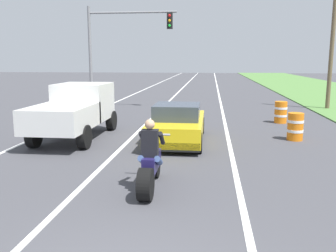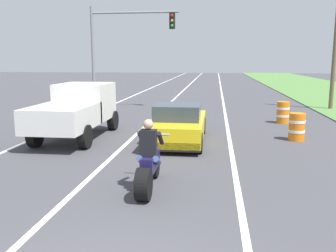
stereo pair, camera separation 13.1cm
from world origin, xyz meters
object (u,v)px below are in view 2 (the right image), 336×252
object	(u,v)px
traffic_light_mast_near	(120,40)
construction_barrel_nearest	(297,127)
sports_car_yellow	(178,124)
construction_barrel_mid	(283,112)
motorcycle_with_rider	(149,165)
pickup_truck_left_lane_white	(77,109)

from	to	relation	value
traffic_light_mast_near	construction_barrel_nearest	bearing A→B (deg)	-43.42
sports_car_yellow	construction_barrel_mid	world-z (taller)	sports_car_yellow
construction_barrel_mid	sports_car_yellow	bearing A→B (deg)	-134.23
motorcycle_with_rider	traffic_light_mast_near	world-z (taller)	traffic_light_mast_near
motorcycle_with_rider	pickup_truck_left_lane_white	world-z (taller)	pickup_truck_left_lane_white
pickup_truck_left_lane_white	construction_barrel_nearest	bearing A→B (deg)	4.12
pickup_truck_left_lane_white	construction_barrel_mid	world-z (taller)	pickup_truck_left_lane_white
motorcycle_with_rider	traffic_light_mast_near	size ratio (longest dim) A/B	0.37
motorcycle_with_rider	pickup_truck_left_lane_white	xyz separation A→B (m)	(-3.66, 5.23, 0.51)
sports_car_yellow	pickup_truck_left_lane_white	world-z (taller)	pickup_truck_left_lane_white
construction_barrel_mid	traffic_light_mast_near	bearing A→B (deg)	153.20
motorcycle_with_rider	sports_car_yellow	bearing A→B (deg)	88.35
traffic_light_mast_near	pickup_truck_left_lane_white	bearing A→B (deg)	-86.03
construction_barrel_mid	pickup_truck_left_lane_white	bearing A→B (deg)	-152.21
sports_car_yellow	traffic_light_mast_near	distance (m)	10.55
motorcycle_with_rider	pickup_truck_left_lane_white	size ratio (longest dim) A/B	0.46
traffic_light_mast_near	sports_car_yellow	bearing A→B (deg)	-63.79
motorcycle_with_rider	construction_barrel_mid	world-z (taller)	motorcycle_with_rider
motorcycle_with_rider	sports_car_yellow	size ratio (longest dim) A/B	0.51
pickup_truck_left_lane_white	construction_barrel_mid	bearing A→B (deg)	27.79
sports_car_yellow	pickup_truck_left_lane_white	xyz separation A→B (m)	(-3.80, 0.19, 0.48)
pickup_truck_left_lane_white	construction_barrel_nearest	world-z (taller)	pickup_truck_left_lane_white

